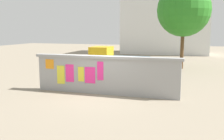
{
  "coord_description": "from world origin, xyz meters",
  "views": [
    {
      "loc": [
        3.63,
        -10.77,
        2.91
      ],
      "look_at": [
        0.01,
        1.01,
        0.96
      ],
      "focal_mm": 40.81,
      "sensor_mm": 36.0,
      "label": 1
    }
  ],
  "objects_px": {
    "auto_rickshaw_truck": "(116,62)",
    "person_walking": "(106,69)",
    "bicycle_near": "(65,79)",
    "motorcycle": "(137,80)",
    "tree_roadside": "(184,10)"
  },
  "relations": [
    {
      "from": "motorcycle",
      "to": "tree_roadside",
      "type": "distance_m",
      "value": 8.87
    },
    {
      "from": "motorcycle",
      "to": "tree_roadside",
      "type": "bearing_deg",
      "value": 76.49
    },
    {
      "from": "motorcycle",
      "to": "bicycle_near",
      "type": "height_order",
      "value": "bicycle_near"
    },
    {
      "from": "motorcycle",
      "to": "tree_roadside",
      "type": "height_order",
      "value": "tree_roadside"
    },
    {
      "from": "auto_rickshaw_truck",
      "to": "person_walking",
      "type": "xyz_separation_m",
      "value": [
        0.41,
        -3.3,
        0.09
      ]
    },
    {
      "from": "auto_rickshaw_truck",
      "to": "bicycle_near",
      "type": "bearing_deg",
      "value": -117.94
    },
    {
      "from": "person_walking",
      "to": "tree_roadside",
      "type": "height_order",
      "value": "tree_roadside"
    },
    {
      "from": "auto_rickshaw_truck",
      "to": "motorcycle",
      "type": "distance_m",
      "value": 3.81
    },
    {
      "from": "bicycle_near",
      "to": "tree_roadside",
      "type": "bearing_deg",
      "value": 54.61
    },
    {
      "from": "motorcycle",
      "to": "person_walking",
      "type": "xyz_separation_m",
      "value": [
        -1.56,
        -0.07,
        0.52
      ]
    },
    {
      "from": "tree_roadside",
      "to": "person_walking",
      "type": "bearing_deg",
      "value": -113.62
    },
    {
      "from": "motorcycle",
      "to": "person_walking",
      "type": "height_order",
      "value": "person_walking"
    },
    {
      "from": "auto_rickshaw_truck",
      "to": "person_walking",
      "type": "bearing_deg",
      "value": -82.96
    },
    {
      "from": "auto_rickshaw_truck",
      "to": "tree_roadside",
      "type": "relative_size",
      "value": 0.57
    },
    {
      "from": "bicycle_near",
      "to": "auto_rickshaw_truck",
      "type": "bearing_deg",
      "value": 62.06
    }
  ]
}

